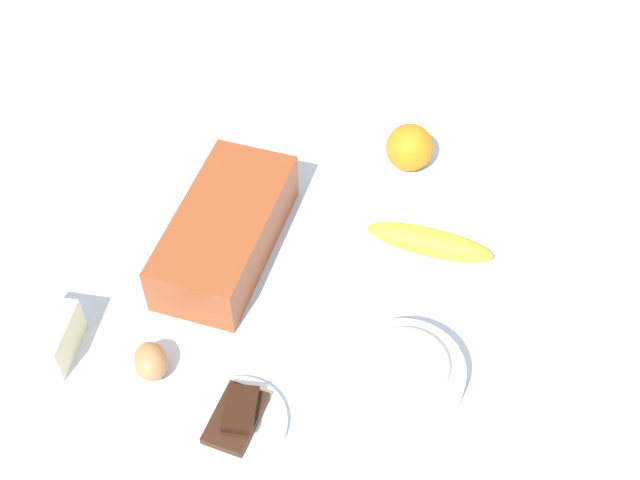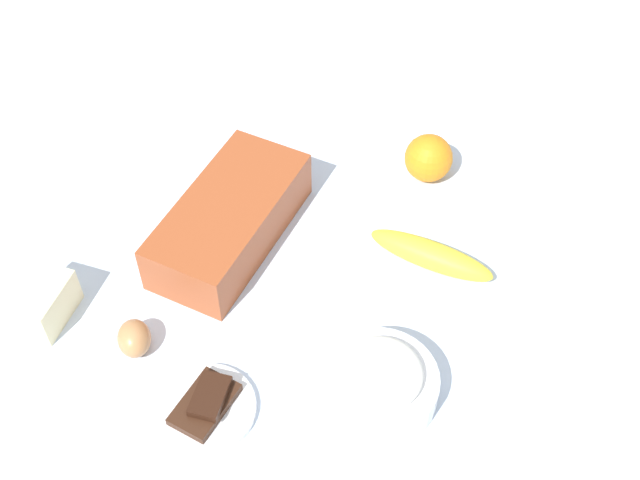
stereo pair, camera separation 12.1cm
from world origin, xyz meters
name	(u,v)px [view 1 (the left image)]	position (x,y,z in m)	size (l,w,h in m)	color
ground_plane	(320,262)	(0.00, 0.00, -0.01)	(2.40, 2.40, 0.02)	silver
loaf_pan	(226,230)	(-0.03, 0.14, 0.04)	(0.28, 0.14, 0.08)	#9E4723
flour_bowl	(405,373)	(-0.17, -0.18, 0.03)	(0.15, 0.15, 0.07)	white
banana	(429,242)	(0.07, -0.15, 0.02)	(0.19, 0.04, 0.04)	yellow
orange_fruit	(410,147)	(0.23, -0.07, 0.04)	(0.08, 0.08, 0.08)	orange
butter_block	(49,337)	(-0.27, 0.29, 0.03)	(0.09, 0.06, 0.06)	#F4EDB2
egg_near_butter	(151,361)	(-0.26, 0.15, 0.02)	(0.04, 0.04, 0.06)	#B97E4C
chocolate_plate	(237,420)	(-0.29, 0.01, 0.01)	(0.13, 0.13, 0.03)	white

